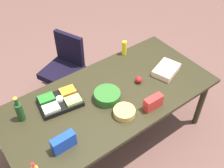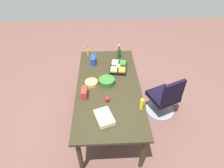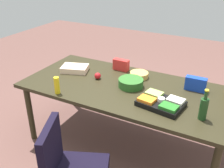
{
  "view_description": "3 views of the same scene",
  "coord_description": "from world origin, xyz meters",
  "px_view_note": "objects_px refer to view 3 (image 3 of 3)",
  "views": [
    {
      "loc": [
        1.16,
        1.6,
        2.83
      ],
      "look_at": [
        -0.07,
        -0.05,
        0.88
      ],
      "focal_mm": 43.03,
      "sensor_mm": 36.0,
      "label": 1
    },
    {
      "loc": [
        -2.53,
        0.07,
        2.93
      ],
      "look_at": [
        -0.08,
        -0.06,
        0.87
      ],
      "focal_mm": 30.65,
      "sensor_mm": 36.0,
      "label": 2
    },
    {
      "loc": [
        1.06,
        -2.33,
        2.1
      ],
      "look_at": [
        -0.14,
        -0.07,
        0.82
      ],
      "focal_mm": 41.34,
      "sensor_mm": 36.0,
      "label": 3
    }
  ],
  "objects_px": {
    "veggie_tray": "(161,102)",
    "chip_bag_blue": "(196,84)",
    "chip_bag_red": "(121,65)",
    "apple_red": "(98,76)",
    "conference_table": "(126,92)",
    "chip_bowl": "(139,75)",
    "wine_bottle": "(204,108)",
    "mustard_bottle": "(57,85)",
    "salad_bowl": "(131,83)",
    "sheet_cake": "(75,69)"
  },
  "relations": [
    {
      "from": "conference_table",
      "to": "chip_bowl",
      "type": "relative_size",
      "value": 10.58
    },
    {
      "from": "salad_bowl",
      "to": "chip_bag_blue",
      "type": "relative_size",
      "value": 1.25
    },
    {
      "from": "sheet_cake",
      "to": "salad_bowl",
      "type": "relative_size",
      "value": 1.16
    },
    {
      "from": "chip_bag_red",
      "to": "salad_bowl",
      "type": "relative_size",
      "value": 0.72
    },
    {
      "from": "chip_bowl",
      "to": "sheet_cake",
      "type": "xyz_separation_m",
      "value": [
        -0.78,
        -0.21,
        0.0
      ]
    },
    {
      "from": "veggie_tray",
      "to": "salad_bowl",
      "type": "distance_m",
      "value": 0.49
    },
    {
      "from": "chip_bag_red",
      "to": "apple_red",
      "type": "bearing_deg",
      "value": -109.32
    },
    {
      "from": "wine_bottle",
      "to": "chip_bowl",
      "type": "bearing_deg",
      "value": 146.82
    },
    {
      "from": "wine_bottle",
      "to": "sheet_cake",
      "type": "distance_m",
      "value": 1.66
    },
    {
      "from": "chip_bag_red",
      "to": "mustard_bottle",
      "type": "height_order",
      "value": "mustard_bottle"
    },
    {
      "from": "sheet_cake",
      "to": "chip_bag_blue",
      "type": "xyz_separation_m",
      "value": [
        1.45,
        0.19,
        0.04
      ]
    },
    {
      "from": "chip_bag_red",
      "to": "conference_table",
      "type": "bearing_deg",
      "value": -57.16
    },
    {
      "from": "conference_table",
      "to": "apple_red",
      "type": "distance_m",
      "value": 0.4
    },
    {
      "from": "sheet_cake",
      "to": "chip_bag_blue",
      "type": "relative_size",
      "value": 1.45
    },
    {
      "from": "sheet_cake",
      "to": "chip_bag_red",
      "type": "xyz_separation_m",
      "value": [
        0.5,
        0.31,
        0.04
      ]
    },
    {
      "from": "chip_bag_red",
      "to": "chip_bag_blue",
      "type": "xyz_separation_m",
      "value": [
        0.95,
        -0.12,
        0.0
      ]
    },
    {
      "from": "wine_bottle",
      "to": "mustard_bottle",
      "type": "distance_m",
      "value": 1.46
    },
    {
      "from": "mustard_bottle",
      "to": "apple_red",
      "type": "bearing_deg",
      "value": 68.89
    },
    {
      "from": "sheet_cake",
      "to": "chip_bag_red",
      "type": "distance_m",
      "value": 0.58
    },
    {
      "from": "veggie_tray",
      "to": "conference_table",
      "type": "bearing_deg",
      "value": 156.07
    },
    {
      "from": "apple_red",
      "to": "veggie_tray",
      "type": "xyz_separation_m",
      "value": [
        0.85,
        -0.24,
        -0.0
      ]
    },
    {
      "from": "apple_red",
      "to": "sheet_cake",
      "type": "bearing_deg",
      "value": 171.01
    },
    {
      "from": "wine_bottle",
      "to": "mustard_bottle",
      "type": "xyz_separation_m",
      "value": [
        -1.44,
        -0.23,
        -0.02
      ]
    },
    {
      "from": "veggie_tray",
      "to": "apple_red",
      "type": "bearing_deg",
      "value": 164.49
    },
    {
      "from": "chip_bowl",
      "to": "chip_bag_red",
      "type": "relative_size",
      "value": 1.09
    },
    {
      "from": "salad_bowl",
      "to": "chip_bowl",
      "type": "bearing_deg",
      "value": 92.67
    },
    {
      "from": "conference_table",
      "to": "wine_bottle",
      "type": "bearing_deg",
      "value": -16.17
    },
    {
      "from": "conference_table",
      "to": "chip_bowl",
      "type": "height_order",
      "value": "chip_bowl"
    },
    {
      "from": "sheet_cake",
      "to": "chip_bowl",
      "type": "bearing_deg",
      "value": 14.81
    },
    {
      "from": "apple_red",
      "to": "chip_bag_blue",
      "type": "height_order",
      "value": "chip_bag_blue"
    },
    {
      "from": "conference_table",
      "to": "salad_bowl",
      "type": "xyz_separation_m",
      "value": [
        0.05,
        0.02,
        0.12
      ]
    },
    {
      "from": "wine_bottle",
      "to": "salad_bowl",
      "type": "height_order",
      "value": "wine_bottle"
    },
    {
      "from": "veggie_tray",
      "to": "chip_bag_blue",
      "type": "bearing_deg",
      "value": 65.18
    },
    {
      "from": "conference_table",
      "to": "chip_bag_red",
      "type": "xyz_separation_m",
      "value": [
        -0.25,
        0.39,
        0.14
      ]
    },
    {
      "from": "chip_bag_red",
      "to": "mustard_bottle",
      "type": "relative_size",
      "value": 1.08
    },
    {
      "from": "sheet_cake",
      "to": "veggie_tray",
      "type": "bearing_deg",
      "value": -13.58
    },
    {
      "from": "veggie_tray",
      "to": "sheet_cake",
      "type": "bearing_deg",
      "value": 166.42
    },
    {
      "from": "wine_bottle",
      "to": "salad_bowl",
      "type": "xyz_separation_m",
      "value": [
        -0.82,
        0.28,
        -0.07
      ]
    },
    {
      "from": "conference_table",
      "to": "wine_bottle",
      "type": "xyz_separation_m",
      "value": [
        0.87,
        -0.25,
        0.18
      ]
    },
    {
      "from": "chip_bag_blue",
      "to": "veggie_tray",
      "type": "bearing_deg",
      "value": -114.82
    },
    {
      "from": "chip_bowl",
      "to": "mustard_bottle",
      "type": "xyz_separation_m",
      "value": [
        -0.61,
        -0.77,
        0.06
      ]
    },
    {
      "from": "chip_bowl",
      "to": "chip_bag_red",
      "type": "height_order",
      "value": "chip_bag_red"
    },
    {
      "from": "chip_bag_red",
      "to": "mustard_bottle",
      "type": "xyz_separation_m",
      "value": [
        -0.32,
        -0.87,
        0.02
      ]
    },
    {
      "from": "chip_bowl",
      "to": "veggie_tray",
      "type": "relative_size",
      "value": 0.47
    },
    {
      "from": "wine_bottle",
      "to": "salad_bowl",
      "type": "bearing_deg",
      "value": 161.37
    },
    {
      "from": "veggie_tray",
      "to": "chip_bag_red",
      "type": "xyz_separation_m",
      "value": [
        -0.73,
        0.6,
        0.03
      ]
    },
    {
      "from": "salad_bowl",
      "to": "mustard_bottle",
      "type": "relative_size",
      "value": 1.49
    },
    {
      "from": "veggie_tray",
      "to": "chip_bag_blue",
      "type": "xyz_separation_m",
      "value": [
        0.22,
        0.48,
        0.04
      ]
    },
    {
      "from": "mustard_bottle",
      "to": "chip_bag_red",
      "type": "bearing_deg",
      "value": 69.64
    },
    {
      "from": "salad_bowl",
      "to": "veggie_tray",
      "type": "bearing_deg",
      "value": -28.88
    }
  ]
}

